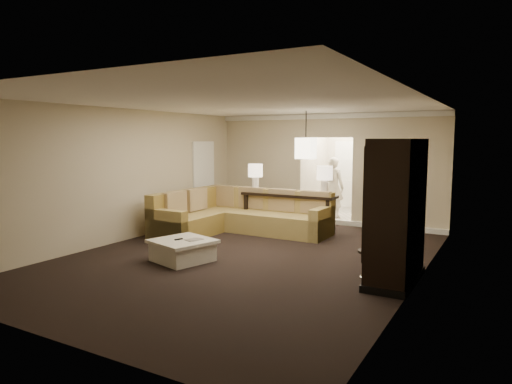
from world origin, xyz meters
The scene contains 19 objects.
ground centered at (0.00, 0.00, 0.00)m, with size 8.00×8.00×0.00m, color black.
wall_back centered at (0.00, 4.00, 1.40)m, with size 6.00×0.04×2.80m, color #C5B595.
wall_front centered at (0.00, -4.00, 1.40)m, with size 6.00×0.04×2.80m, color #C5B595.
wall_left centered at (-3.00, 0.00, 1.40)m, with size 0.04×8.00×2.80m, color #C5B595.
wall_right centered at (3.00, 0.00, 1.40)m, with size 0.04×8.00×2.80m, color #C5B595.
ceiling centered at (0.00, 0.00, 2.80)m, with size 6.00×8.00×0.02m, color white.
crown_molding centered at (0.00, 3.95, 2.73)m, with size 6.00×0.10×0.12m, color white.
baseboard centered at (0.00, 3.95, 0.06)m, with size 6.00×0.10×0.12m, color white.
side_door centered at (-2.97, 2.80, 1.05)m, with size 0.05×0.90×2.10m, color white.
foyer centered at (0.00, 5.34, 1.30)m, with size 1.44×2.02×2.80m.
sectional_sofa centered at (-1.33, 1.84, 0.40)m, with size 3.35×2.67×1.00m.
coffee_table centered at (-0.86, -0.75, 0.20)m, with size 1.19×1.19×0.40m.
console_table centered at (-0.38, 2.61, 0.53)m, with size 2.30×0.57×0.88m.
armoire centered at (2.69, -0.12, 1.04)m, with size 0.64×1.51×2.17m.
drink_table centered at (2.40, -0.35, 0.36)m, with size 0.40×0.40×0.50m.
table_lamp_left centered at (-1.27, 2.59, 1.34)m, with size 0.35×0.35×0.68m.
table_lamp_right centered at (0.50, 2.63, 1.34)m, with size 0.35×0.35×0.68m.
pendant_light centered at (0.00, 2.70, 1.95)m, with size 0.38×0.38×1.09m.
person centered at (-0.11, 4.90, 0.93)m, with size 0.67×0.45×1.85m, color beige.
Camera 1 is at (4.18, -7.02, 2.16)m, focal length 32.00 mm.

